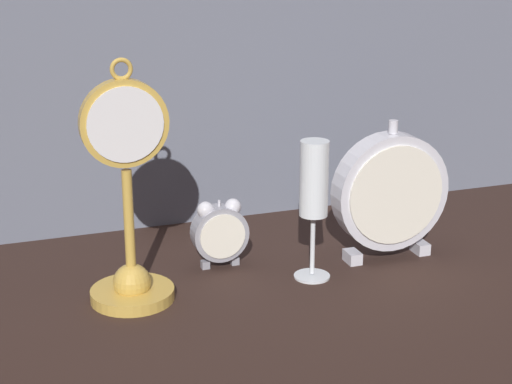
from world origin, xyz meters
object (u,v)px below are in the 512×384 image
at_px(pocket_watch_on_stand, 129,218).
at_px(alarm_clock_twin_bell, 220,230).
at_px(mantel_clock_silver, 390,192).
at_px(champagne_flute, 314,189).

distance_m(pocket_watch_on_stand, alarm_clock_twin_bell, 0.18).
bearing_deg(alarm_clock_twin_bell, pocket_watch_on_stand, -154.71).
xyz_separation_m(pocket_watch_on_stand, mantel_clock_silver, (0.40, 0.02, -0.01)).
xyz_separation_m(pocket_watch_on_stand, alarm_clock_twin_bell, (0.15, 0.07, -0.06)).
bearing_deg(champagne_flute, pocket_watch_on_stand, 177.34).
distance_m(mantel_clock_silver, champagne_flute, 0.15).
bearing_deg(mantel_clock_silver, pocket_watch_on_stand, -177.61).
xyz_separation_m(mantel_clock_silver, champagne_flute, (-0.14, -0.03, 0.03)).
relative_size(pocket_watch_on_stand, champagne_flute, 1.62).
bearing_deg(pocket_watch_on_stand, mantel_clock_silver, 2.39).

